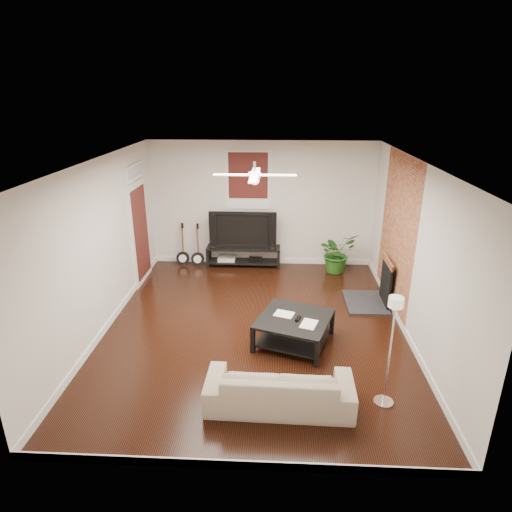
# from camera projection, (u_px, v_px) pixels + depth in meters

# --- Properties ---
(room) EXTENTS (5.01, 6.01, 2.81)m
(room) POSITION_uv_depth(u_px,v_px,m) (255.00, 250.00, 6.94)
(room) COLOR black
(room) RESTS_ON ground
(brick_accent) EXTENTS (0.02, 2.20, 2.80)m
(brick_accent) POSITION_uv_depth(u_px,v_px,m) (397.00, 233.00, 7.76)
(brick_accent) COLOR brown
(brick_accent) RESTS_ON floor
(fireplace) EXTENTS (0.80, 1.10, 0.92)m
(fireplace) POSITION_uv_depth(u_px,v_px,m) (376.00, 281.00, 8.11)
(fireplace) COLOR black
(fireplace) RESTS_ON floor
(window_back) EXTENTS (1.00, 0.06, 1.30)m
(window_back) POSITION_uv_depth(u_px,v_px,m) (248.00, 180.00, 9.54)
(window_back) COLOR #3B1110
(window_back) RESTS_ON wall_back
(door_left) EXTENTS (0.08, 1.00, 2.50)m
(door_left) POSITION_uv_depth(u_px,v_px,m) (139.00, 223.00, 8.89)
(door_left) COLOR white
(door_left) RESTS_ON wall_left
(tv_stand) EXTENTS (1.66, 0.44, 0.47)m
(tv_stand) POSITION_uv_depth(u_px,v_px,m) (244.00, 256.00, 9.97)
(tv_stand) COLOR black
(tv_stand) RESTS_ON floor
(tv) EXTENTS (1.49, 0.20, 0.86)m
(tv) POSITION_uv_depth(u_px,v_px,m) (243.00, 229.00, 9.76)
(tv) COLOR black
(tv) RESTS_ON tv_stand
(coffee_table) EXTENTS (1.36, 1.36, 0.45)m
(coffee_table) POSITION_uv_depth(u_px,v_px,m) (294.00, 330.00, 6.91)
(coffee_table) COLOR black
(coffee_table) RESTS_ON floor
(sofa) EXTENTS (1.88, 0.77, 0.54)m
(sofa) POSITION_uv_depth(u_px,v_px,m) (279.00, 387.00, 5.51)
(sofa) COLOR beige
(sofa) RESTS_ON floor
(floor_lamp) EXTENTS (0.26, 0.26, 1.52)m
(floor_lamp) POSITION_uv_depth(u_px,v_px,m) (390.00, 352.00, 5.37)
(floor_lamp) COLOR silver
(floor_lamp) RESTS_ON floor
(potted_plant) EXTENTS (1.05, 1.01, 0.89)m
(potted_plant) POSITION_uv_depth(u_px,v_px,m) (337.00, 253.00, 9.59)
(potted_plant) COLOR #235A19
(potted_plant) RESTS_ON floor
(guitar_left) EXTENTS (0.33, 0.25, 0.98)m
(guitar_left) POSITION_uv_depth(u_px,v_px,m) (182.00, 245.00, 9.92)
(guitar_left) COLOR black
(guitar_left) RESTS_ON floor
(guitar_right) EXTENTS (0.34, 0.28, 0.98)m
(guitar_right) POSITION_uv_depth(u_px,v_px,m) (197.00, 246.00, 9.87)
(guitar_right) COLOR black
(guitar_right) RESTS_ON floor
(ceiling_fan) EXTENTS (1.24, 1.24, 0.32)m
(ceiling_fan) POSITION_uv_depth(u_px,v_px,m) (255.00, 175.00, 6.52)
(ceiling_fan) COLOR white
(ceiling_fan) RESTS_ON ceiling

